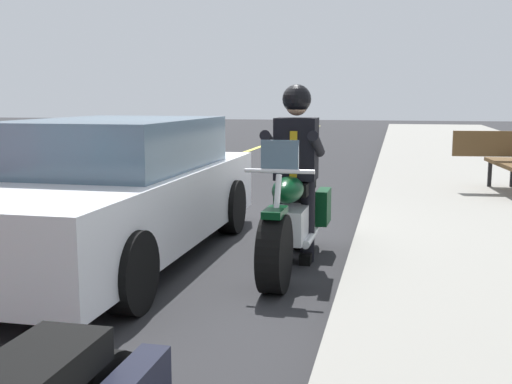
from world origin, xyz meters
name	(u,v)px	position (x,y,z in m)	size (l,w,h in m)	color
ground_plane	(171,245)	(0.00, 0.00, 0.00)	(80.00, 80.00, 0.00)	#28282B
lane_center_stripe	(10,235)	(0.00, -2.00, 0.01)	(60.00, 0.16, 0.01)	#E5DB4C
motorcycle_main	(292,220)	(0.56, 1.46, 0.45)	(2.21, 0.60, 1.26)	black
rider_main	(296,157)	(0.37, 1.46, 1.04)	(0.62, 0.54, 1.74)	black
car_silver	(113,191)	(0.65, -0.35, 0.69)	(4.60, 1.92, 1.40)	white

